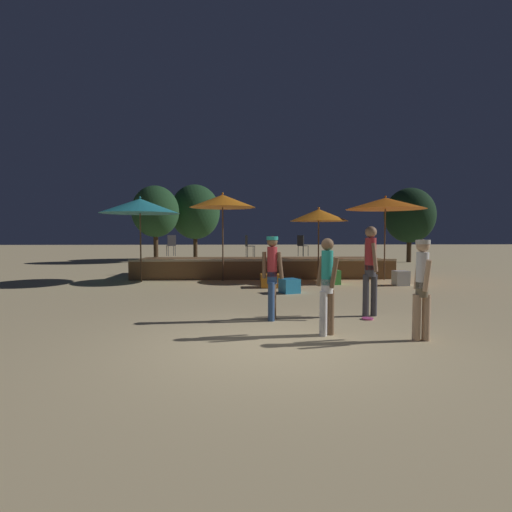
{
  "coord_description": "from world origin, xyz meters",
  "views": [
    {
      "loc": [
        -0.52,
        -6.11,
        1.72
      ],
      "look_at": [
        0.0,
        5.15,
        1.1
      ],
      "focal_mm": 28.0,
      "sensor_mm": 36.0,
      "label": 1
    }
  ],
  "objects_px": {
    "cube_seat_3": "(290,286)",
    "patio_umbrella_2": "(140,206)",
    "person_2": "(422,285)",
    "bistro_chair_1": "(302,244)",
    "person_1": "(272,273)",
    "patio_umbrella_1": "(223,201)",
    "person_0": "(327,284)",
    "cube_seat_2": "(333,277)",
    "bistro_chair_0": "(171,243)",
    "patio_umbrella_0": "(319,215)",
    "cube_seat_0": "(401,278)",
    "background_tree_0": "(410,216)",
    "background_tree_1": "(155,212)",
    "frisbee_disc": "(368,319)",
    "bistro_chair_2": "(248,244)",
    "person_3": "(370,266)",
    "background_tree_2": "(195,212)",
    "patio_umbrella_3": "(385,204)",
    "cube_seat_1": "(270,281)"
  },
  "relations": [
    {
      "from": "bistro_chair_0",
      "to": "frisbee_disc",
      "type": "bearing_deg",
      "value": 97.4
    },
    {
      "from": "patio_umbrella_2",
      "to": "bistro_chair_2",
      "type": "relative_size",
      "value": 3.41
    },
    {
      "from": "cube_seat_2",
      "to": "frisbee_disc",
      "type": "height_order",
      "value": "cube_seat_2"
    },
    {
      "from": "cube_seat_2",
      "to": "bistro_chair_0",
      "type": "bearing_deg",
      "value": 147.96
    },
    {
      "from": "background_tree_2",
      "to": "person_2",
      "type": "bearing_deg",
      "value": -74.56
    },
    {
      "from": "background_tree_0",
      "to": "person_2",
      "type": "bearing_deg",
      "value": -113.06
    },
    {
      "from": "cube_seat_3",
      "to": "patio_umbrella_2",
      "type": "bearing_deg",
      "value": 149.24
    },
    {
      "from": "person_0",
      "to": "background_tree_0",
      "type": "height_order",
      "value": "background_tree_0"
    },
    {
      "from": "cube_seat_2",
      "to": "background_tree_0",
      "type": "relative_size",
      "value": 0.11
    },
    {
      "from": "patio_umbrella_2",
      "to": "background_tree_0",
      "type": "distance_m",
      "value": 17.01
    },
    {
      "from": "patio_umbrella_2",
      "to": "cube_seat_1",
      "type": "bearing_deg",
      "value": -20.49
    },
    {
      "from": "background_tree_2",
      "to": "bistro_chair_0",
      "type": "bearing_deg",
      "value": -89.83
    },
    {
      "from": "patio_umbrella_1",
      "to": "frisbee_disc",
      "type": "distance_m",
      "value": 8.1
    },
    {
      "from": "frisbee_disc",
      "to": "background_tree_1",
      "type": "xyz_separation_m",
      "value": [
        -7.65,
        16.95,
        3.09
      ]
    },
    {
      "from": "patio_umbrella_2",
      "to": "person_1",
      "type": "height_order",
      "value": "patio_umbrella_2"
    },
    {
      "from": "person_3",
      "to": "cube_seat_2",
      "type": "bearing_deg",
      "value": 76.6
    },
    {
      "from": "patio_umbrella_0",
      "to": "background_tree_0",
      "type": "bearing_deg",
      "value": 51.37
    },
    {
      "from": "patio_umbrella_3",
      "to": "person_3",
      "type": "xyz_separation_m",
      "value": [
        -2.76,
        -6.56,
        -1.81
      ]
    },
    {
      "from": "person_2",
      "to": "patio_umbrella_1",
      "type": "bearing_deg",
      "value": 111.47
    },
    {
      "from": "patio_umbrella_0",
      "to": "bistro_chair_1",
      "type": "distance_m",
      "value": 2.52
    },
    {
      "from": "person_1",
      "to": "bistro_chair_2",
      "type": "relative_size",
      "value": 1.87
    },
    {
      "from": "person_1",
      "to": "patio_umbrella_2",
      "type": "bearing_deg",
      "value": -130.86
    },
    {
      "from": "patio_umbrella_1",
      "to": "person_3",
      "type": "height_order",
      "value": "patio_umbrella_1"
    },
    {
      "from": "bistro_chair_0",
      "to": "background_tree_1",
      "type": "height_order",
      "value": "background_tree_1"
    },
    {
      "from": "person_0",
      "to": "person_2",
      "type": "xyz_separation_m",
      "value": [
        1.45,
        -0.41,
        0.02
      ]
    },
    {
      "from": "person_0",
      "to": "patio_umbrella_0",
      "type": "bearing_deg",
      "value": 47.54
    },
    {
      "from": "bistro_chair_2",
      "to": "background_tree_0",
      "type": "distance_m",
      "value": 12.73
    },
    {
      "from": "patio_umbrella_2",
      "to": "cube_seat_0",
      "type": "xyz_separation_m",
      "value": [
        8.97,
        -1.41,
        -2.48
      ]
    },
    {
      "from": "patio_umbrella_1",
      "to": "background_tree_1",
      "type": "xyz_separation_m",
      "value": [
        -4.49,
        10.08,
        0.18
      ]
    },
    {
      "from": "patio_umbrella_1",
      "to": "person_0",
      "type": "xyz_separation_m",
      "value": [
        2.05,
        -8.08,
        -2.04
      ]
    },
    {
      "from": "patio_umbrella_0",
      "to": "background_tree_0",
      "type": "relative_size",
      "value": 0.6
    },
    {
      "from": "person_2",
      "to": "bistro_chair_1",
      "type": "height_order",
      "value": "bistro_chair_1"
    },
    {
      "from": "patio_umbrella_0",
      "to": "cube_seat_0",
      "type": "xyz_separation_m",
      "value": [
        2.49,
        -1.51,
        -2.17
      ]
    },
    {
      "from": "person_0",
      "to": "bistro_chair_0",
      "type": "bearing_deg",
      "value": 80.3
    },
    {
      "from": "patio_umbrella_0",
      "to": "cube_seat_2",
      "type": "relative_size",
      "value": 5.52
    },
    {
      "from": "patio_umbrella_2",
      "to": "frisbee_disc",
      "type": "bearing_deg",
      "value": -47.54
    },
    {
      "from": "background_tree_1",
      "to": "frisbee_disc",
      "type": "bearing_deg",
      "value": -65.72
    },
    {
      "from": "bistro_chair_2",
      "to": "frisbee_disc",
      "type": "xyz_separation_m",
      "value": [
        2.17,
        -8.68,
        -1.3
      ]
    },
    {
      "from": "patio_umbrella_2",
      "to": "bistro_chair_1",
      "type": "bearing_deg",
      "value": 20.74
    },
    {
      "from": "patio_umbrella_1",
      "to": "cube_seat_1",
      "type": "relative_size",
      "value": 5.23
    },
    {
      "from": "cube_seat_2",
      "to": "bistro_chair_1",
      "type": "height_order",
      "value": "bistro_chair_1"
    },
    {
      "from": "patio_umbrella_1",
      "to": "bistro_chair_1",
      "type": "bearing_deg",
      "value": 33.36
    },
    {
      "from": "bistro_chair_0",
      "to": "background_tree_1",
      "type": "relative_size",
      "value": 0.19
    },
    {
      "from": "patio_umbrella_0",
      "to": "background_tree_0",
      "type": "distance_m",
      "value": 12.14
    },
    {
      "from": "person_0",
      "to": "background_tree_2",
      "type": "height_order",
      "value": "background_tree_2"
    },
    {
      "from": "person_2",
      "to": "frisbee_disc",
      "type": "height_order",
      "value": "person_2"
    },
    {
      "from": "patio_umbrella_3",
      "to": "cube_seat_3",
      "type": "distance_m",
      "value": 5.77
    },
    {
      "from": "person_2",
      "to": "bistro_chair_0",
      "type": "xyz_separation_m",
      "value": [
        -5.8,
        11.06,
        0.42
      ]
    },
    {
      "from": "cube_seat_3",
      "to": "background_tree_0",
      "type": "relative_size",
      "value": 0.14
    },
    {
      "from": "cube_seat_2",
      "to": "patio_umbrella_0",
      "type": "bearing_deg",
      "value": 102.87
    }
  ]
}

